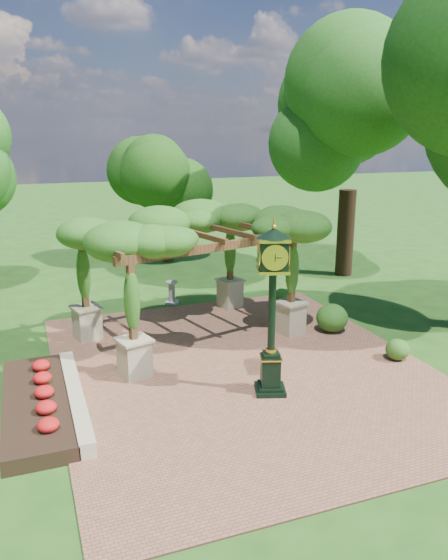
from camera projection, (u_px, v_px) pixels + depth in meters
name	position (u px, v px, depth m)	size (l,w,h in m)	color
ground	(257.00, 384.00, 14.37)	(120.00, 120.00, 0.00)	#1E4714
brick_plaza	(243.00, 368.00, 15.27)	(10.00, 12.00, 0.04)	brown
border_wall	(75.00, 398.00, 13.22)	(0.35, 5.00, 0.40)	#C6B793
flower_bed	(36.00, 405.00, 12.92)	(1.50, 5.00, 0.36)	red
pedestal_clock	(272.00, 296.00, 13.19)	(1.07, 1.07, 4.30)	black
pergola	(189.00, 235.00, 16.79)	(7.32, 5.58, 4.09)	tan
sundial	(172.00, 294.00, 20.94)	(0.64, 0.64, 0.87)	#989890
shrub_front	(397.00, 349.00, 15.74)	(0.68, 0.68, 0.61)	#2C5B1A
shrub_mid	(332.00, 318.00, 17.91)	(1.03, 1.03, 0.93)	#265818
shrub_back	(282.00, 297.00, 20.57)	(0.74, 0.74, 0.67)	#285E1B
tree_north	(166.00, 179.00, 26.75)	(3.74, 3.74, 6.04)	#382516
tree_east_far	(352.00, 119.00, 23.44)	(5.18, 5.18, 10.04)	black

